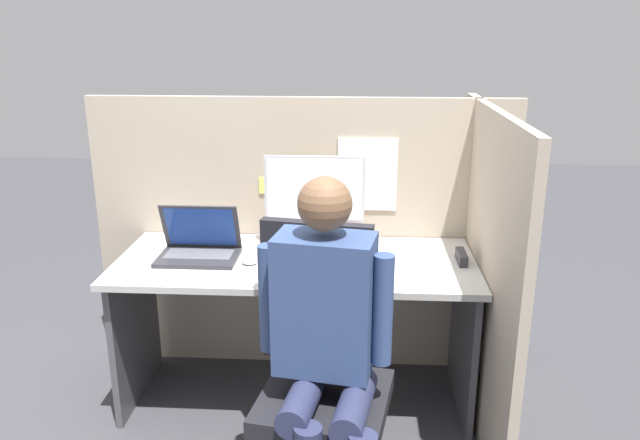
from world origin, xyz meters
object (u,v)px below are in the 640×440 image
object	(u,v)px
office_chair	(321,364)
person	(327,336)
laptop	(199,248)
monitor	(315,194)
paper_box	(315,241)
stapler	(461,257)
carrot_toy	(344,279)

from	to	relation	value
office_chair	person	world-z (taller)	person
laptop	office_chair	size ratio (longest dim) A/B	0.34
monitor	laptop	size ratio (longest dim) A/B	1.31
person	paper_box	bearing A→B (deg)	96.47
monitor	person	size ratio (longest dim) A/B	0.37
stapler	office_chair	xyz separation A→B (m)	(-0.61, -0.61, -0.22)
paper_box	carrot_toy	xyz separation A→B (m)	(0.15, -0.45, -0.01)
stapler	person	bearing A→B (deg)	-126.58
paper_box	person	xyz separation A→B (m)	(0.11, -0.94, -0.01)
monitor	paper_box	bearing A→B (deg)	-90.00
stapler	carrot_toy	size ratio (longest dim) A/B	1.17
laptop	office_chair	xyz separation A→B (m)	(0.60, -0.59, -0.24)
carrot_toy	person	xyz separation A→B (m)	(-0.05, -0.50, -0.00)
monitor	carrot_toy	size ratio (longest dim) A/B	3.75
person	laptop	bearing A→B (deg)	129.75
paper_box	monitor	size ratio (longest dim) A/B	0.61
paper_box	laptop	size ratio (longest dim) A/B	0.80
paper_box	office_chair	bearing A→B (deg)	-84.29
monitor	office_chair	distance (m)	0.91
monitor	carrot_toy	bearing A→B (deg)	-71.20
office_chair	person	bearing A→B (deg)	-80.07
office_chair	carrot_toy	bearing A→B (deg)	77.13
monitor	stapler	bearing A→B (deg)	-13.51
office_chair	stapler	bearing A→B (deg)	45.21
laptop	stapler	world-z (taller)	laptop
stapler	person	size ratio (longest dim) A/B	0.11
laptop	person	size ratio (longest dim) A/B	0.28
stapler	person	xyz separation A→B (m)	(-0.58, -0.78, -0.01)
monitor	person	bearing A→B (deg)	-83.55
laptop	person	world-z (taller)	person
monitor	stapler	xyz separation A→B (m)	(0.69, -0.16, -0.24)
paper_box	office_chair	world-z (taller)	office_chair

